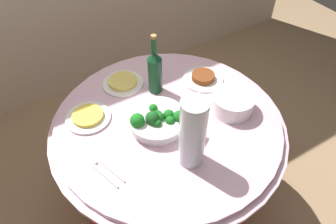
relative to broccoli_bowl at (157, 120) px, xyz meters
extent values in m
plane|color=#9E7F5B|center=(0.07, 0.01, -0.78)|extent=(6.00, 6.00, 0.00)
cylinder|color=maroon|center=(0.07, 0.01, -0.44)|extent=(1.01, 1.01, 0.69)
cylinder|color=#E0B2C6|center=(0.07, 0.01, -0.08)|extent=(1.16, 1.16, 0.02)
cylinder|color=#E0B2C6|center=(0.07, 0.01, -0.06)|extent=(1.10, 1.10, 0.03)
cylinder|color=white|center=(0.00, 0.00, -0.02)|extent=(0.26, 0.26, 0.05)
cylinder|color=white|center=(0.00, 0.00, 0.01)|extent=(0.28, 0.28, 0.01)
sphere|color=#196E1E|center=(0.05, -0.02, 0.03)|extent=(0.05, 0.05, 0.05)
sphere|color=#19631E|center=(-0.01, 0.01, 0.02)|extent=(0.04, 0.04, 0.04)
sphere|color=#19721E|center=(0.01, 0.06, 0.02)|extent=(0.04, 0.04, 0.04)
sphere|color=#19601E|center=(0.01, -0.01, 0.03)|extent=(0.04, 0.04, 0.04)
sphere|color=#196F1E|center=(0.04, -0.05, 0.02)|extent=(0.04, 0.04, 0.04)
sphere|color=#19581E|center=(0.00, 0.00, 0.03)|extent=(0.04, 0.04, 0.04)
sphere|color=#195C1E|center=(-0.02, -0.04, 0.03)|extent=(0.04, 0.04, 0.04)
sphere|color=#196D1E|center=(0.08, -0.06, 0.03)|extent=(0.06, 0.06, 0.06)
sphere|color=#19791E|center=(-0.09, 0.01, 0.04)|extent=(0.07, 0.07, 0.07)
sphere|color=#19531E|center=(-0.03, -0.01, 0.04)|extent=(0.06, 0.06, 0.06)
sphere|color=#195D1E|center=(0.01, 0.00, 0.03)|extent=(0.04, 0.04, 0.04)
cylinder|color=white|center=(0.38, -0.09, -0.04)|extent=(0.21, 0.21, 0.01)
cylinder|color=white|center=(0.38, -0.09, -0.03)|extent=(0.21, 0.21, 0.01)
cylinder|color=white|center=(0.38, -0.09, -0.02)|extent=(0.21, 0.21, 0.01)
cylinder|color=white|center=(0.38, -0.09, -0.01)|extent=(0.21, 0.21, 0.01)
cylinder|color=white|center=(0.38, -0.09, 0.00)|extent=(0.21, 0.21, 0.01)
cylinder|color=white|center=(0.38, -0.09, 0.01)|extent=(0.21, 0.21, 0.01)
cylinder|color=white|center=(0.38, -0.09, 0.02)|extent=(0.21, 0.21, 0.01)
cylinder|color=white|center=(0.38, -0.09, 0.03)|extent=(0.21, 0.21, 0.01)
cylinder|color=white|center=(0.38, -0.09, 0.04)|extent=(0.21, 0.21, 0.01)
cylinder|color=#114020|center=(0.12, 0.23, 0.06)|extent=(0.07, 0.07, 0.20)
cone|color=#114020|center=(0.12, 0.23, 0.18)|extent=(0.07, 0.07, 0.04)
cylinder|color=#114020|center=(0.12, 0.23, 0.24)|extent=(0.03, 0.03, 0.08)
cylinder|color=#B2844C|center=(0.12, 0.23, 0.29)|extent=(0.03, 0.03, 0.02)
cylinder|color=silver|center=(0.03, -0.24, 0.13)|extent=(0.11, 0.11, 0.34)
sphere|color=#E5B26B|center=(0.05, -0.24, 0.00)|extent=(0.06, 0.06, 0.06)
sphere|color=#E5B26B|center=(0.02, -0.22, 0.00)|extent=(0.06, 0.06, 0.06)
sphere|color=#E5B26B|center=(0.02, -0.26, 0.00)|extent=(0.06, 0.06, 0.06)
sphere|color=#72C64C|center=(0.05, -0.23, 0.05)|extent=(0.06, 0.06, 0.06)
sphere|color=#72C64C|center=(0.01, -0.23, 0.05)|extent=(0.06, 0.06, 0.06)
sphere|color=#72C64C|center=(0.03, -0.26, 0.05)|extent=(0.06, 0.06, 0.06)
sphere|color=red|center=(0.04, -0.22, 0.10)|extent=(0.06, 0.06, 0.06)
sphere|color=red|center=(0.01, -0.24, 0.10)|extent=(0.06, 0.06, 0.06)
sphere|color=red|center=(0.04, -0.26, 0.10)|extent=(0.06, 0.06, 0.06)
sphere|color=#E5B26B|center=(0.03, -0.22, 0.16)|extent=(0.06, 0.06, 0.06)
sphere|color=#E5B26B|center=(0.02, -0.25, 0.16)|extent=(0.06, 0.06, 0.06)
sphere|color=#E5B26B|center=(0.05, -0.25, 0.16)|extent=(0.06, 0.06, 0.06)
cylinder|color=silver|center=(-0.29, -0.13, -0.04)|extent=(0.06, 0.15, 0.01)
cylinder|color=silver|center=(-0.32, -0.14, -0.04)|extent=(0.06, 0.15, 0.01)
sphere|color=silver|center=(-0.33, -0.05, -0.04)|extent=(0.01, 0.01, 0.01)
cylinder|color=white|center=(-0.01, 0.36, -0.04)|extent=(0.22, 0.22, 0.01)
cylinder|color=#EACC60|center=(-0.01, 0.36, -0.02)|extent=(0.15, 0.15, 0.02)
cylinder|color=white|center=(0.38, 0.17, -0.04)|extent=(0.22, 0.22, 0.01)
cylinder|color=brown|center=(0.38, 0.17, -0.02)|extent=(0.13, 0.13, 0.03)
cylinder|color=white|center=(-0.26, 0.22, -0.04)|extent=(0.22, 0.22, 0.01)
cylinder|color=#F2D14C|center=(-0.26, 0.22, -0.02)|extent=(0.15, 0.15, 0.02)
cube|color=white|center=(0.13, -0.17, -0.01)|extent=(0.05, 0.03, 0.05)
cube|color=maroon|center=(0.13, -0.17, 0.00)|extent=(0.05, 0.03, 0.01)
camera|label=1|loc=(-0.46, -0.88, 1.07)|focal=33.47mm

